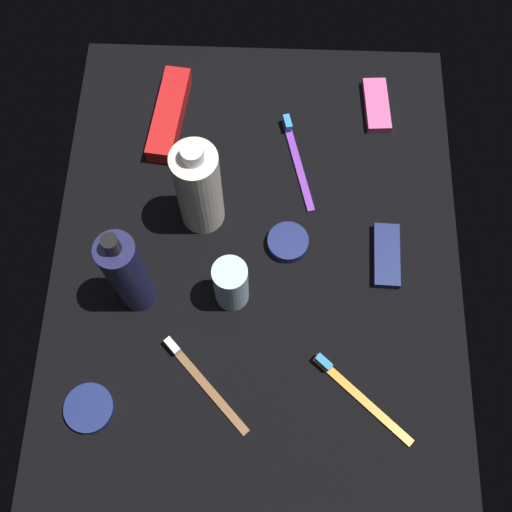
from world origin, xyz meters
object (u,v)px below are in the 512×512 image
at_px(cream_tin_right, 288,242).
at_px(bodywash_bottle, 199,188).
at_px(snack_bar_pink, 377,105).
at_px(snack_bar_navy, 386,255).
at_px(toothbrush_brown, 201,379).
at_px(cream_tin_left, 90,408).
at_px(toothbrush_purple, 296,157).
at_px(toothpaste_box_red, 169,115).
at_px(deodorant_stick, 231,284).
at_px(lotion_bottle, 127,273).
at_px(toothbrush_orange, 357,394).

bearing_deg(cream_tin_right, bodywash_bottle, 70.86).
bearing_deg(snack_bar_pink, snack_bar_navy, 177.28).
bearing_deg(toothbrush_brown, cream_tin_left, 106.98).
distance_m(snack_bar_pink, cream_tin_left, 0.68).
height_order(toothbrush_purple, toothbrush_brown, same).
xyz_separation_m(bodywash_bottle, cream_tin_left, (-0.31, 0.14, -0.08)).
distance_m(toothbrush_purple, toothbrush_brown, 0.40).
relative_size(toothpaste_box_red, snack_bar_navy, 1.69).
bearing_deg(deodorant_stick, toothbrush_brown, 163.34).
distance_m(bodywash_bottle, cream_tin_left, 0.35).
bearing_deg(snack_bar_pink, toothpaste_box_red, 92.27).
bearing_deg(cream_tin_right, toothbrush_brown, 150.66).
relative_size(lotion_bottle, snack_bar_navy, 2.05).
distance_m(toothbrush_brown, snack_bar_navy, 0.34).
bearing_deg(snack_bar_pink, deodorant_stick, 142.66).
bearing_deg(toothbrush_orange, bodywash_bottle, 40.61).
bearing_deg(toothbrush_orange, snack_bar_navy, -13.59).
bearing_deg(cream_tin_left, toothbrush_brown, -73.02).
height_order(bodywash_bottle, toothbrush_brown, bodywash_bottle).
height_order(bodywash_bottle, cream_tin_left, bodywash_bottle).
relative_size(toothbrush_orange, snack_bar_navy, 1.38).
distance_m(lotion_bottle, deodorant_stick, 0.15).
xyz_separation_m(toothbrush_orange, toothpaste_box_red, (0.46, 0.31, 0.01)).
height_order(toothbrush_brown, snack_bar_pink, toothbrush_brown).
bearing_deg(cream_tin_right, snack_bar_navy, -96.16).
distance_m(toothbrush_purple, snack_bar_navy, 0.22).
bearing_deg(toothbrush_orange, toothbrush_brown, 86.76).
bearing_deg(snack_bar_navy, snack_bar_pink, 2.80).
height_order(deodorant_stick, snack_bar_pink, deodorant_stick).
bearing_deg(snack_bar_navy, toothpaste_box_red, 57.84).
xyz_separation_m(toothpaste_box_red, cream_tin_right, (-0.23, -0.21, -0.01)).
height_order(deodorant_stick, toothbrush_purple, deodorant_stick).
distance_m(toothpaste_box_red, snack_bar_navy, 0.44).
bearing_deg(toothbrush_brown, deodorant_stick, -16.66).
bearing_deg(snack_bar_navy, toothbrush_purple, 41.27).
bearing_deg(toothbrush_brown, toothpaste_box_red, 10.54).
height_order(toothbrush_orange, snack_bar_pink, toothbrush_orange).
relative_size(toothpaste_box_red, cream_tin_left, 2.51).
relative_size(snack_bar_pink, cream_tin_left, 1.48).
bearing_deg(toothpaste_box_red, cream_tin_right, -131.14).
bearing_deg(lotion_bottle, cream_tin_left, 163.84).
xyz_separation_m(toothbrush_purple, toothpaste_box_red, (0.07, 0.22, 0.01)).
xyz_separation_m(lotion_bottle, toothbrush_brown, (-0.13, -0.10, -0.09)).
bearing_deg(toothbrush_purple, toothpaste_box_red, 72.30).
bearing_deg(cream_tin_left, toothpaste_box_red, -8.29).
relative_size(deodorant_stick, toothbrush_brown, 0.76).
bearing_deg(bodywash_bottle, toothbrush_purple, -53.83).
relative_size(bodywash_bottle, snack_bar_pink, 1.91).
distance_m(bodywash_bottle, snack_bar_navy, 0.31).
bearing_deg(bodywash_bottle, toothbrush_orange, -139.39).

